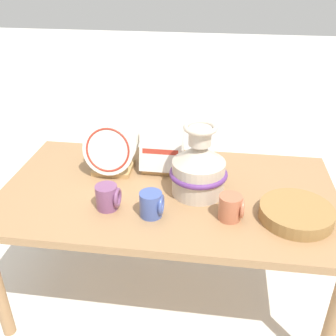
{
  "coord_description": "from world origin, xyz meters",
  "views": [
    {
      "loc": [
        0.2,
        -1.44,
        1.53
      ],
      "look_at": [
        0.0,
        0.0,
        0.71
      ],
      "focal_mm": 42.0,
      "sensor_mm": 36.0,
      "label": 1
    }
  ],
  "objects_px": {
    "dish_rack_round_plates": "(112,152)",
    "dish_rack_square_plates": "(163,152)",
    "mug_plum_glaze": "(108,197)",
    "wicker_charger_stack": "(296,213)",
    "ceramic_vase": "(199,167)",
    "mug_cobalt_glaze": "(152,204)",
    "mug_terracotta_glaze": "(231,207)"
  },
  "relations": [
    {
      "from": "dish_rack_round_plates",
      "to": "dish_rack_square_plates",
      "type": "xyz_separation_m",
      "value": [
        0.23,
        0.07,
        -0.02
      ]
    },
    {
      "from": "mug_plum_glaze",
      "to": "wicker_charger_stack",
      "type": "bearing_deg",
      "value": 2.05
    },
    {
      "from": "ceramic_vase",
      "to": "dish_rack_round_plates",
      "type": "relative_size",
      "value": 1.24
    },
    {
      "from": "dish_rack_square_plates",
      "to": "mug_cobalt_glaze",
      "type": "xyz_separation_m",
      "value": [
        0.02,
        -0.39,
        -0.03
      ]
    },
    {
      "from": "mug_terracotta_glaze",
      "to": "dish_rack_square_plates",
      "type": "bearing_deg",
      "value": 131.34
    },
    {
      "from": "dish_rack_round_plates",
      "to": "mug_cobalt_glaze",
      "type": "relative_size",
      "value": 2.47
    },
    {
      "from": "ceramic_vase",
      "to": "dish_rack_round_plates",
      "type": "xyz_separation_m",
      "value": [
        -0.41,
        0.13,
        -0.02
      ]
    },
    {
      "from": "ceramic_vase",
      "to": "wicker_charger_stack",
      "type": "height_order",
      "value": "ceramic_vase"
    },
    {
      "from": "wicker_charger_stack",
      "to": "ceramic_vase",
      "type": "bearing_deg",
      "value": 159.91
    },
    {
      "from": "dish_rack_square_plates",
      "to": "mug_terracotta_glaze",
      "type": "xyz_separation_m",
      "value": [
        0.32,
        -0.37,
        -0.03
      ]
    },
    {
      "from": "ceramic_vase",
      "to": "mug_cobalt_glaze",
      "type": "height_order",
      "value": "ceramic_vase"
    },
    {
      "from": "ceramic_vase",
      "to": "mug_terracotta_glaze",
      "type": "distance_m",
      "value": 0.24
    },
    {
      "from": "ceramic_vase",
      "to": "mug_terracotta_glaze",
      "type": "relative_size",
      "value": 3.05
    },
    {
      "from": "ceramic_vase",
      "to": "wicker_charger_stack",
      "type": "relative_size",
      "value": 1.1
    },
    {
      "from": "ceramic_vase",
      "to": "dish_rack_round_plates",
      "type": "height_order",
      "value": "ceramic_vase"
    },
    {
      "from": "dish_rack_square_plates",
      "to": "wicker_charger_stack",
      "type": "xyz_separation_m",
      "value": [
        0.58,
        -0.34,
        -0.06
      ]
    },
    {
      "from": "ceramic_vase",
      "to": "dish_rack_square_plates",
      "type": "distance_m",
      "value": 0.27
    },
    {
      "from": "dish_rack_round_plates",
      "to": "ceramic_vase",
      "type": "bearing_deg",
      "value": -17.16
    },
    {
      "from": "dish_rack_square_plates",
      "to": "wicker_charger_stack",
      "type": "relative_size",
      "value": 0.75
    },
    {
      "from": "dish_rack_round_plates",
      "to": "wicker_charger_stack",
      "type": "xyz_separation_m",
      "value": [
        0.8,
        -0.27,
        -0.08
      ]
    },
    {
      "from": "ceramic_vase",
      "to": "mug_cobalt_glaze",
      "type": "distance_m",
      "value": 0.27
    },
    {
      "from": "ceramic_vase",
      "to": "mug_terracotta_glaze",
      "type": "xyz_separation_m",
      "value": [
        0.14,
        -0.17,
        -0.07
      ]
    },
    {
      "from": "mug_cobalt_glaze",
      "to": "mug_terracotta_glaze",
      "type": "relative_size",
      "value": 1.0
    },
    {
      "from": "ceramic_vase",
      "to": "dish_rack_square_plates",
      "type": "bearing_deg",
      "value": 133.33
    },
    {
      "from": "dish_rack_round_plates",
      "to": "mug_cobalt_glaze",
      "type": "distance_m",
      "value": 0.41
    },
    {
      "from": "dish_rack_round_plates",
      "to": "mug_plum_glaze",
      "type": "xyz_separation_m",
      "value": [
        0.06,
        -0.3,
        -0.05
      ]
    },
    {
      "from": "ceramic_vase",
      "to": "wicker_charger_stack",
      "type": "xyz_separation_m",
      "value": [
        0.39,
        -0.14,
        -0.1
      ]
    },
    {
      "from": "dish_rack_round_plates",
      "to": "mug_plum_glaze",
      "type": "height_order",
      "value": "dish_rack_round_plates"
    },
    {
      "from": "mug_plum_glaze",
      "to": "mug_terracotta_glaze",
      "type": "relative_size",
      "value": 1.0
    },
    {
      "from": "wicker_charger_stack",
      "to": "mug_cobalt_glaze",
      "type": "xyz_separation_m",
      "value": [
        -0.56,
        -0.05,
        0.02
      ]
    },
    {
      "from": "ceramic_vase",
      "to": "mug_plum_glaze",
      "type": "relative_size",
      "value": 3.05
    },
    {
      "from": "ceramic_vase",
      "to": "mug_cobalt_glaze",
      "type": "relative_size",
      "value": 3.05
    }
  ]
}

